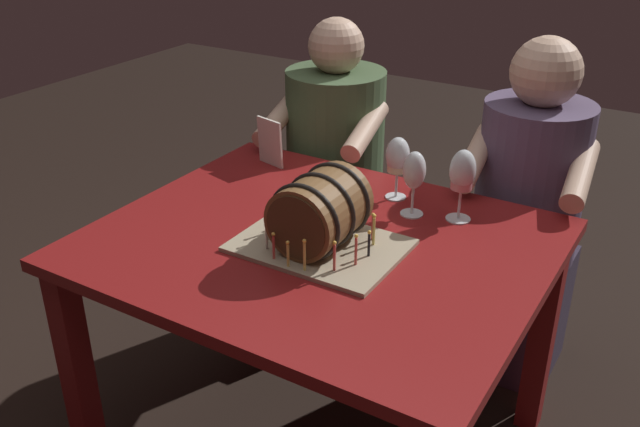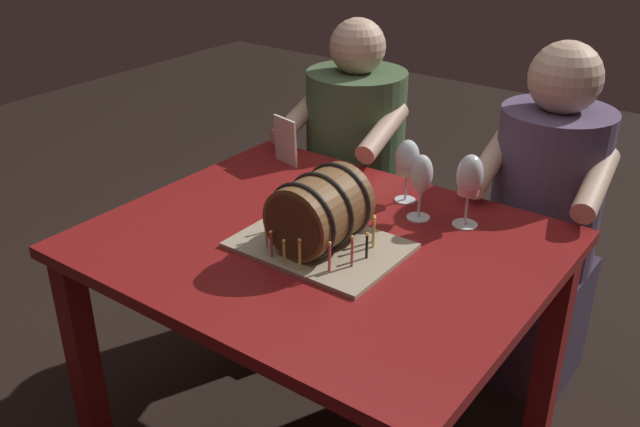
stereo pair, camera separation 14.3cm
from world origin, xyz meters
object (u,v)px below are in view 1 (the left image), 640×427
wine_glass_empty (414,172)px  wine_glass_white (398,158)px  wine_glass_rose (462,174)px  menu_card (270,142)px  person_seated_right (524,225)px  dining_table (319,273)px  person_seated_left (335,180)px  barrel_cake (320,215)px

wine_glass_empty → wine_glass_white: (-0.09, 0.08, -0.00)m
wine_glass_rose → menu_card: bearing=175.4°
wine_glass_white → person_seated_right: bearing=50.7°
dining_table → menu_card: bearing=138.7°
wine_glass_empty → menu_card: bearing=170.4°
wine_glass_rose → wine_glass_white: (-0.22, 0.04, -0.01)m
dining_table → person_seated_left: bearing=117.1°
wine_glass_white → wine_glass_rose: bearing=-10.4°
dining_table → barrel_cake: bearing=-54.9°
person_seated_right → person_seated_left: bearing=180.0°
barrel_cake → wine_glass_rose: 0.43m
barrel_cake → person_seated_left: size_ratio=0.37×
person_seated_left → dining_table: bearing=-62.9°
wine_glass_empty → person_seated_left: size_ratio=0.17×
wine_glass_rose → person_seated_right: size_ratio=0.18×
menu_card → person_seated_right: person_seated_right is taller
person_seated_left → person_seated_right: 0.73m
wine_glass_rose → person_seated_left: person_seated_left is taller
menu_card → wine_glass_white: bearing=11.4°
wine_glass_rose → person_seated_left: (-0.65, 0.41, -0.32)m
barrel_cake → wine_glass_rose: barrel_cake is taller
menu_card → wine_glass_rose: bearing=8.8°
barrel_cake → dining_table: bearing=125.1°
wine_glass_rose → wine_glass_empty: 0.13m
wine_glass_empty → wine_glass_white: 0.12m
barrel_cake → wine_glass_rose: size_ratio=2.04×
wine_glass_rose → menu_card: 0.69m
dining_table → menu_card: menu_card is taller
wine_glass_white → menu_card: bearing=178.0°
dining_table → barrel_cake: barrel_cake is taller
person_seated_right → dining_table: bearing=-117.2°
wine_glass_empty → wine_glass_white: same height
wine_glass_rose → dining_table: bearing=-132.5°
dining_table → person_seated_left: person_seated_left is taller
wine_glass_empty → person_seated_left: (-0.52, 0.45, -0.31)m
wine_glass_rose → person_seated_left: size_ratio=0.18×
person_seated_left → person_seated_right: person_seated_right is taller
wine_glass_white → wine_glass_empty: bearing=-41.4°
dining_table → wine_glass_empty: bearing=60.2°
barrel_cake → person_seated_right: person_seated_right is taller
wine_glass_white → person_seated_left: size_ratio=0.17×
dining_table → wine_glass_white: 0.42m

